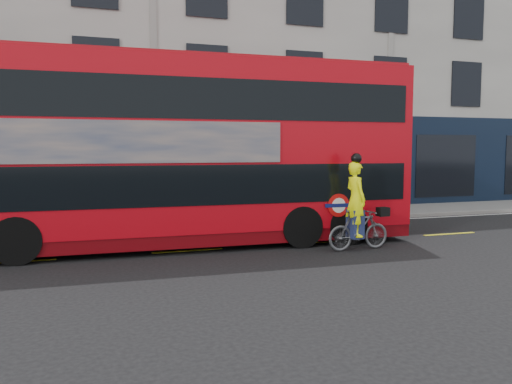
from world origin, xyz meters
name	(u,v)px	position (x,y,z in m)	size (l,w,h in m)	color
ground	(200,264)	(0.00, 0.00, 0.00)	(120.00, 120.00, 0.00)	black
pavement	(162,221)	(0.00, 6.50, 0.06)	(60.00, 3.00, 0.12)	slate
kerb	(168,228)	(0.00, 5.00, 0.07)	(60.00, 0.12, 0.13)	gray
building_terrace	(140,41)	(0.00, 12.94, 7.49)	(50.00, 10.07, 15.00)	#B8B6AD
road_edge_line	(169,231)	(0.00, 4.70, 0.00)	(58.00, 0.10, 0.01)	silver
lane_dashes	(188,251)	(0.00, 1.50, 0.00)	(58.00, 0.12, 0.01)	gold
bus	(186,152)	(0.14, 2.32, 2.51)	(12.20, 3.07, 4.89)	#B40711
cyclist	(358,217)	(4.13, 0.25, 0.85)	(1.75, 0.71, 2.48)	#4F5155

